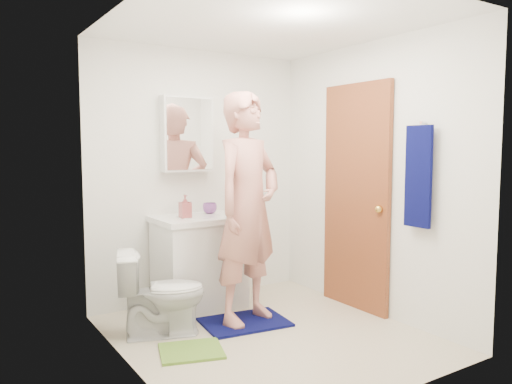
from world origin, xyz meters
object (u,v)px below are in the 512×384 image
Objects in this scene: toilet at (162,293)px; toothbrush_cup at (210,208)px; towel at (418,177)px; soap_dispenser at (185,206)px; man at (248,208)px; vanity_cabinet at (199,265)px; medicine_cabinet at (187,134)px.

toilet is 5.17× the size of toothbrush_cup.
towel reaches higher than toothbrush_cup.
toothbrush_cup is at bearing -34.06° from toilet.
man is (0.32, -0.55, 0.02)m from soap_dispenser.
toilet is at bearing -140.48° from vanity_cabinet.
medicine_cabinet reaches higher than vanity_cabinet.
toilet is 0.97m from man.
man reaches higher than toilet.
soap_dispenser is at bearing -157.87° from toothbrush_cup.
toothbrush_cup is at bearing -38.40° from medicine_cabinet.
man is (0.00, -0.67, 0.08)m from toothbrush_cup.
toothbrush_cup is (0.16, -0.13, -0.70)m from medicine_cabinet.
toothbrush_cup is (-1.02, 1.58, -0.35)m from towel.
vanity_cabinet is at bearing -32.05° from toilet.
soap_dispenser is 0.63m from man.
towel reaches higher than vanity_cabinet.
man reaches higher than towel.
man is (0.17, -0.80, -0.62)m from medicine_cabinet.
toilet is 0.85m from soap_dispenser.
toothbrush_cup is at bearing 22.13° from soap_dispenser.
towel is 1.99m from soap_dispenser.
medicine_cabinet is 0.73m from toothbrush_cup.
medicine_cabinet is at bearing 124.61° from towel.
vanity_cabinet is 0.72m from toilet.
towel is 6.09× the size of toothbrush_cup.
soap_dispenser is (-1.33, 1.45, -0.30)m from towel.
soap_dispenser is (0.40, 0.42, 0.61)m from toilet.
towel is 2.21m from toilet.
towel is at bearing -51.53° from vanity_cabinet.
towel is at bearing -55.39° from medicine_cabinet.
man reaches higher than vanity_cabinet.
toothbrush_cup is at bearing 122.74° from towel.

